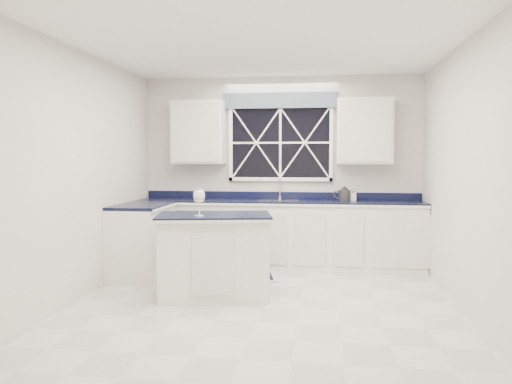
# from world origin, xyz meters

# --- Properties ---
(ground) EXTENTS (4.50, 4.50, 0.00)m
(ground) POSITION_xyz_m (0.00, 0.00, 0.00)
(ground) COLOR silver
(ground) RESTS_ON ground
(back_wall) EXTENTS (4.00, 0.10, 2.70)m
(back_wall) POSITION_xyz_m (0.00, 2.25, 1.35)
(back_wall) COLOR silver
(back_wall) RESTS_ON ground
(base_cabinets) EXTENTS (3.99, 1.60, 0.90)m
(base_cabinets) POSITION_xyz_m (-0.33, 1.78, 0.45)
(base_cabinets) COLOR white
(base_cabinets) RESTS_ON ground
(countertop) EXTENTS (3.98, 0.64, 0.04)m
(countertop) POSITION_xyz_m (0.00, 1.95, 0.92)
(countertop) COLOR black
(countertop) RESTS_ON base_cabinets
(dishwasher) EXTENTS (0.60, 0.58, 0.82)m
(dishwasher) POSITION_xyz_m (-1.10, 1.95, 0.41)
(dishwasher) COLOR black
(dishwasher) RESTS_ON ground
(window) EXTENTS (1.65, 0.09, 1.26)m
(window) POSITION_xyz_m (0.00, 2.20, 1.83)
(window) COLOR black
(window) RESTS_ON ground
(upper_cabinets) EXTENTS (3.10, 0.34, 0.90)m
(upper_cabinets) POSITION_xyz_m (0.00, 2.08, 1.90)
(upper_cabinets) COLOR white
(upper_cabinets) RESTS_ON ground
(faucet) EXTENTS (0.05, 0.20, 0.30)m
(faucet) POSITION_xyz_m (0.00, 2.14, 1.10)
(faucet) COLOR #ACACAE
(faucet) RESTS_ON countertop
(island) EXTENTS (1.35, 0.96, 0.92)m
(island) POSITION_xyz_m (-0.57, 0.35, 0.46)
(island) COLOR white
(island) RESTS_ON ground
(rug) EXTENTS (1.46, 1.07, 0.02)m
(rug) POSITION_xyz_m (-0.63, 1.31, 0.01)
(rug) COLOR #B6B6B1
(rug) RESTS_ON ground
(kettle) EXTENTS (0.29, 0.20, 0.21)m
(kettle) POSITION_xyz_m (0.91, 2.05, 1.03)
(kettle) COLOR #2F2F32
(kettle) RESTS_ON countertop
(wine_glass) EXTENTS (0.13, 0.13, 0.30)m
(wine_glass) POSITION_xyz_m (-0.69, 0.16, 1.12)
(wine_glass) COLOR white
(wine_glass) RESTS_ON island
(soap_bottle) EXTENTS (0.08, 0.08, 0.17)m
(soap_bottle) POSITION_xyz_m (1.04, 2.05, 1.02)
(soap_bottle) COLOR silver
(soap_bottle) RESTS_ON countertop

